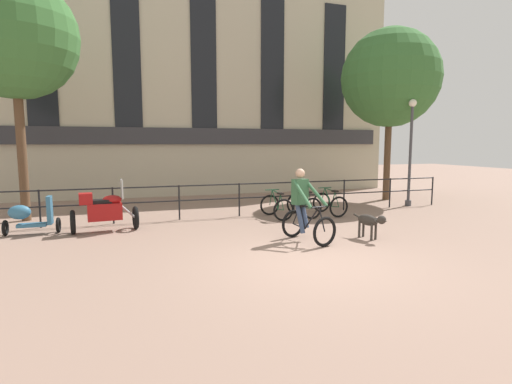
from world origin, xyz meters
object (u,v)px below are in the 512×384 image
(parked_bicycle_near_lamp, at_px, (276,206))
(parked_bicycle_mid_right, at_px, (330,204))
(parked_motorcycle, at_px, (104,210))
(parked_bicycle_mid_left, at_px, (304,205))
(parked_scooter, at_px, (30,216))
(cyclist_with_bike, at_px, (304,209))
(dog, at_px, (371,221))
(street_lamp, at_px, (411,146))

(parked_bicycle_near_lamp, distance_m, parked_bicycle_mid_right, 1.85)
(parked_motorcycle, xyz_separation_m, parked_bicycle_mid_left, (5.87, 0.38, -0.20))
(parked_motorcycle, relative_size, parked_scooter, 1.33)
(parked_scooter, bearing_deg, parked_bicycle_near_lamp, -87.95)
(cyclist_with_bike, distance_m, dog, 1.64)
(cyclist_with_bike, xyz_separation_m, parked_bicycle_mid_right, (2.27, 2.90, -0.41))
(parked_bicycle_near_lamp, bearing_deg, parked_motorcycle, 1.79)
(cyclist_with_bike, height_order, parked_motorcycle, cyclist_with_bike)
(cyclist_with_bike, xyz_separation_m, parked_bicycle_mid_left, (1.35, 2.90, -0.41))
(street_lamp, bearing_deg, dog, -137.29)
(parked_motorcycle, height_order, parked_bicycle_mid_right, parked_motorcycle)
(parked_bicycle_mid_left, bearing_deg, parked_bicycle_near_lamp, -4.74)
(cyclist_with_bike, relative_size, parked_motorcycle, 1.00)
(cyclist_with_bike, xyz_separation_m, parked_scooter, (-6.30, 2.75, -0.30))
(cyclist_with_bike, distance_m, parked_scooter, 6.88)
(parked_bicycle_mid_right, bearing_deg, cyclist_with_bike, 49.36)
(street_lamp, bearing_deg, parked_bicycle_mid_right, -168.34)
(parked_bicycle_mid_right, distance_m, parked_scooter, 8.57)
(parked_motorcycle, relative_size, parked_bicycle_mid_right, 1.50)
(parked_bicycle_mid_left, bearing_deg, parked_motorcycle, -1.01)
(cyclist_with_bike, xyz_separation_m, dog, (1.56, -0.38, -0.32))
(parked_motorcycle, xyz_separation_m, parked_bicycle_near_lamp, (4.95, 0.38, -0.20))
(parked_bicycle_near_lamp, xyz_separation_m, parked_bicycle_mid_right, (1.85, -0.00, 0.00))
(parked_bicycle_near_lamp, distance_m, street_lamp, 5.85)
(parked_scooter, bearing_deg, cyclist_with_bike, -112.80)
(parked_bicycle_near_lamp, bearing_deg, parked_bicycle_mid_right, 177.36)
(parked_bicycle_mid_right, xyz_separation_m, parked_scooter, (-8.57, -0.14, 0.10))
(cyclist_with_bike, relative_size, parked_bicycle_mid_left, 1.46)
(parked_bicycle_near_lamp, bearing_deg, street_lamp, -174.83)
(parked_bicycle_mid_left, bearing_deg, dog, 89.09)
(dog, xyz_separation_m, parked_bicycle_mid_left, (-0.22, 3.27, -0.09))
(parked_motorcycle, relative_size, parked_bicycle_near_lamp, 1.50)
(parked_motorcycle, bearing_deg, street_lamp, -89.42)
(parked_bicycle_mid_left, relative_size, parked_bicycle_mid_right, 1.02)
(parked_scooter, distance_m, street_lamp, 12.38)
(parked_motorcycle, distance_m, parked_bicycle_near_lamp, 4.97)
(dog, relative_size, parked_bicycle_near_lamp, 0.88)
(dog, xyz_separation_m, parked_scooter, (-7.86, 3.13, 0.02))
(parked_bicycle_near_lamp, distance_m, parked_bicycle_mid_left, 0.92)
(street_lamp, bearing_deg, parked_bicycle_mid_left, -170.64)
(cyclist_with_bike, bearing_deg, parked_motorcycle, 134.92)
(cyclist_with_bike, height_order, street_lamp, street_lamp)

